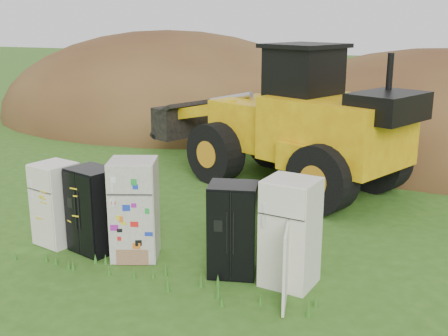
# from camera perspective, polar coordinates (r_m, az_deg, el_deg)

# --- Properties ---
(ground) EXTENTS (120.00, 120.00, 0.00)m
(ground) POSITION_cam_1_polar(r_m,az_deg,el_deg) (10.80, -6.16, -9.37)
(ground) COLOR #2C5216
(ground) RESTS_ON ground
(fridge_leftmost) EXTENTS (0.88, 0.86, 1.67)m
(fridge_leftmost) POSITION_cam_1_polar(r_m,az_deg,el_deg) (11.76, -16.68, -3.49)
(fridge_leftmost) COLOR silver
(fridge_leftmost) RESTS_ON ground
(fridge_black_side) EXTENTS (1.04, 0.91, 1.68)m
(fridge_black_side) POSITION_cam_1_polar(r_m,az_deg,el_deg) (11.19, -13.11, -4.18)
(fridge_black_side) COLOR black
(fridge_black_side) RESTS_ON ground
(fridge_sticker) EXTENTS (1.08, 1.04, 1.91)m
(fridge_sticker) POSITION_cam_1_polar(r_m,az_deg,el_deg) (10.72, -9.09, -4.15)
(fridge_sticker) COLOR silver
(fridge_sticker) RESTS_ON ground
(fridge_black_right) EXTENTS (0.98, 0.88, 1.67)m
(fridge_black_right) POSITION_cam_1_polar(r_m,az_deg,el_deg) (9.94, 0.92, -6.28)
(fridge_black_right) COLOR black
(fridge_black_right) RESTS_ON ground
(fridge_open_door) EXTENTS (0.95, 0.90, 1.87)m
(fridge_open_door) POSITION_cam_1_polar(r_m,az_deg,el_deg) (9.60, 6.76, -6.53)
(fridge_open_door) COLOR silver
(fridge_open_door) RESTS_ON ground
(wheel_loader) EXTENTS (8.48, 6.11, 3.81)m
(wheel_loader) POSITION_cam_1_polar(r_m,az_deg,el_deg) (15.45, 5.15, 5.53)
(wheel_loader) COLOR #E3B90F
(wheel_loader) RESTS_ON ground
(dirt_mound_right) EXTENTS (14.81, 10.86, 6.92)m
(dirt_mound_right) POSITION_cam_1_polar(r_m,az_deg,el_deg) (20.87, 21.53, 1.72)
(dirt_mound_right) COLOR #432515
(dirt_mound_right) RESTS_ON ground
(dirt_mound_left) EXTENTS (16.27, 12.20, 7.80)m
(dirt_mound_left) POSITION_cam_1_polar(r_m,az_deg,el_deg) (25.87, -5.57, 5.13)
(dirt_mound_left) COLOR #432515
(dirt_mound_left) RESTS_ON ground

